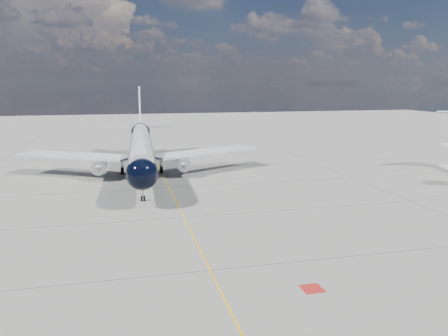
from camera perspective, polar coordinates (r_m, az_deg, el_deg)
The scene contains 4 objects.
ground at distance 70.12m, azimuth -7.62°, elevation -1.65°, with size 320.00×320.00×0.00m, color gray.
taxiway_centerline at distance 65.27m, azimuth -7.16°, elevation -2.58°, with size 0.16×160.00×0.01m, color yellow.
red_marking at distance 34.72m, azimuth 11.44°, elevation -15.19°, with size 1.60×1.60×0.01m, color maroon.
main_airliner at distance 75.78m, azimuth -10.77°, elevation 2.69°, with size 41.68×50.75×14.66m.
Camera 1 is at (-6.78, -38.13, 15.17)m, focal length 35.00 mm.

